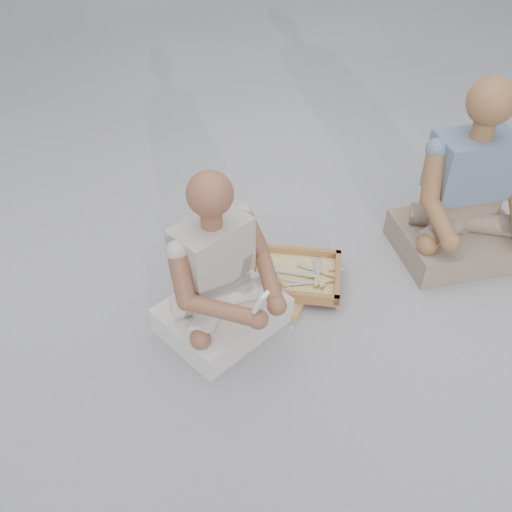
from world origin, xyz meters
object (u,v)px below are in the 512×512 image
at_px(tool_tray, 295,275).
at_px(craftsman, 220,281).
at_px(carved_panel, 255,278).
at_px(companion, 466,201).

bearing_deg(tool_tray, craftsman, -117.61).
xyz_separation_m(carved_panel, craftsman, (-0.02, -0.33, 0.26)).
bearing_deg(carved_panel, tool_tray, 19.25).
bearing_deg(companion, carved_panel, 0.40).
relative_size(tool_tray, craftsman, 0.65).
relative_size(carved_panel, tool_tray, 1.09).
distance_m(tool_tray, craftsman, 0.50).
bearing_deg(companion, craftsman, 11.25).
relative_size(carved_panel, companion, 0.60).
bearing_deg(craftsman, companion, 159.49).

